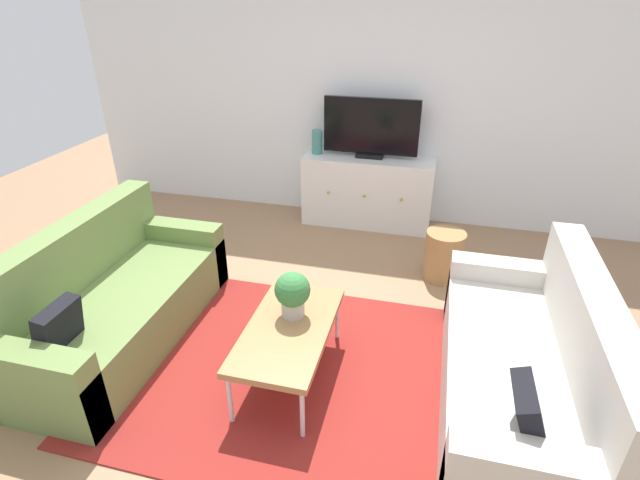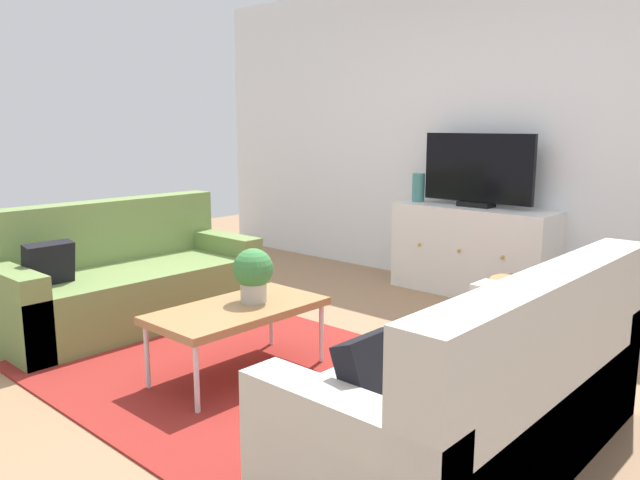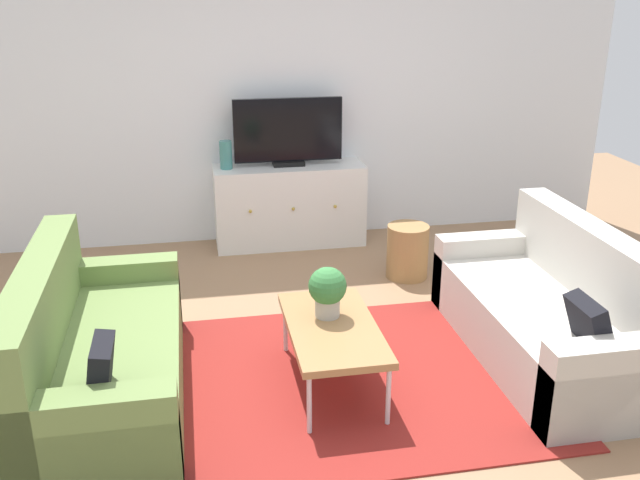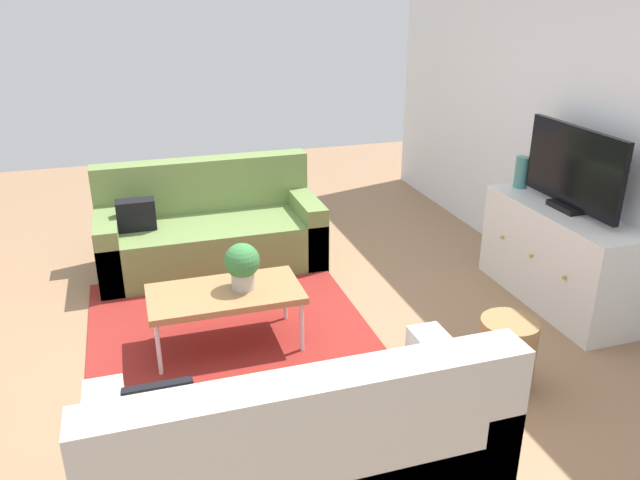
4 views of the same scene
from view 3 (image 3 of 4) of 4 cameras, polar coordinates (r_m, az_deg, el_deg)
ground_plane at (r=4.53m, az=1.05°, el=-10.35°), size 10.00×10.00×0.00m
wall_back at (r=6.47m, az=-3.55°, el=11.86°), size 6.40×0.12×2.70m
area_rug at (r=4.40m, az=1.46°, el=-11.27°), size 2.50×1.90×0.01m
couch_left_side at (r=4.27m, az=-18.14°, el=-9.15°), size 0.83×1.83×0.86m
couch_right_side at (r=4.78m, az=18.58°, el=-5.90°), size 0.83×1.83×0.86m
coffee_table at (r=4.17m, az=1.01°, el=-7.29°), size 0.52×0.99×0.41m
potted_plant at (r=4.19m, az=0.61°, el=-4.05°), size 0.23×0.23×0.31m
tv_console at (r=6.44m, az=-2.49°, el=2.85°), size 1.35×0.47×0.74m
flat_screen_tv at (r=6.28m, az=-2.61°, el=8.73°), size 0.97×0.16×0.60m
glass_vase at (r=6.25m, az=-7.65°, el=6.87°), size 0.11×0.11×0.25m
wicker_basket at (r=5.79m, az=7.11°, el=-0.92°), size 0.34×0.34×0.44m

